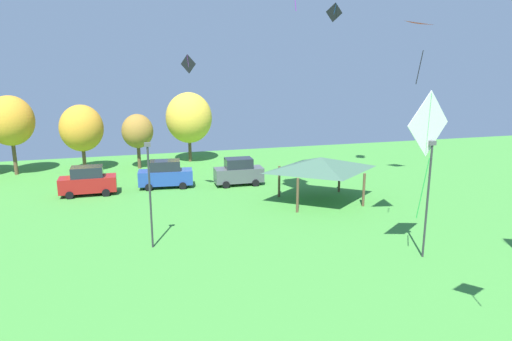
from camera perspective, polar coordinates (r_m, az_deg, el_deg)
name	(u,v)px	position (r m, az deg, el deg)	size (l,w,h in m)	color
kite_flying_2	(334,12)	(39.14, 9.75, 18.90)	(1.51, 0.42, 1.49)	black
kite_flying_4	(433,39)	(27.73, 21.27, 15.04)	(2.30, 2.19, 2.65)	red
kite_flying_5	(188,64)	(35.28, -8.47, 13.04)	(1.00, 1.06, 1.42)	black
kite_flying_7	(428,127)	(26.06, 20.71, 5.12)	(3.34, 1.21, 7.12)	white
parked_car_leftmost	(88,181)	(40.58, -20.28, -1.24)	(4.55, 2.01, 2.44)	maroon
parked_car_second_from_left	(166,174)	(41.12, -11.24, -0.47)	(4.84, 2.28, 2.46)	#234299
parked_car_third_from_left	(239,172)	(41.27, -2.18, -0.17)	(4.39, 2.06, 2.47)	#4C5156
park_pavilion	(321,164)	(36.19, 8.09, 0.85)	(7.03, 5.45, 3.60)	brown
light_post_0	(150,190)	(27.27, -13.14, -2.34)	(0.36, 0.20, 6.37)	#2D2D33
light_post_1	(428,193)	(26.91, 20.71, -2.70)	(0.36, 0.20, 6.69)	#2D2D33
treeline_tree_2	(10,121)	(50.51, -28.37, 5.48)	(4.44, 4.44, 7.80)	brown
treeline_tree_3	(82,128)	(49.26, -20.97, 4.95)	(4.28, 4.28, 6.80)	brown
treeline_tree_4	(138,131)	(49.11, -14.59, 4.77)	(3.23, 3.23, 5.71)	brown
treeline_tree_5	(189,118)	(51.39, -8.39, 6.53)	(5.09, 5.09, 7.73)	brown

